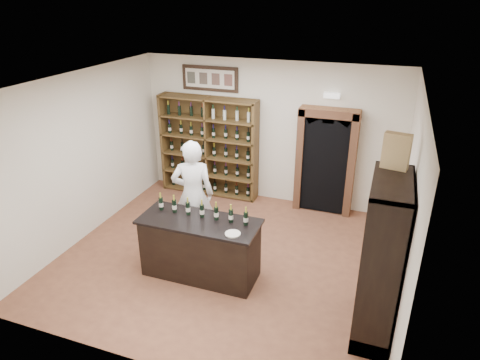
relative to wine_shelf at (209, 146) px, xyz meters
name	(u,v)px	position (x,y,z in m)	size (l,w,h in m)	color
floor	(226,257)	(1.30, -2.33, -1.10)	(5.50, 5.50, 0.00)	brown
ceiling	(224,83)	(1.30, -2.33, 1.90)	(5.50, 5.50, 0.00)	white
wall_back	(269,133)	(1.30, 0.17, 0.40)	(5.50, 0.04, 3.00)	beige
wall_left	(83,157)	(-1.45, -2.33, 0.40)	(0.04, 5.00, 3.00)	beige
wall_right	(408,204)	(4.05, -2.33, 0.40)	(0.04, 5.00, 3.00)	beige
wine_shelf	(209,146)	(0.00, 0.00, 0.00)	(2.20, 0.38, 2.20)	brown
framed_picture	(210,79)	(0.00, 0.14, 1.45)	(1.25, 0.04, 0.52)	black
arched_doorway	(326,159)	(2.55, 0.00, 0.04)	(1.17, 0.35, 2.17)	black
emergency_light	(332,95)	(2.55, 0.09, 1.30)	(0.30, 0.10, 0.10)	white
tasting_counter	(200,248)	(1.10, -2.93, -0.61)	(1.88, 0.78, 1.00)	black
counter_bottle_0	(161,204)	(0.38, -2.81, 0.01)	(0.07, 0.07, 0.30)	black
counter_bottle_1	(174,206)	(0.62, -2.81, 0.01)	(0.07, 0.07, 0.30)	black
counter_bottle_2	(188,208)	(0.86, -2.81, 0.01)	(0.07, 0.07, 0.30)	black
counter_bottle_3	(202,211)	(1.10, -2.81, 0.01)	(0.07, 0.07, 0.30)	black
counter_bottle_4	(216,213)	(1.34, -2.81, 0.01)	(0.07, 0.07, 0.30)	black
counter_bottle_5	(231,216)	(1.58, -2.81, 0.01)	(0.07, 0.07, 0.30)	black
counter_bottle_6	(246,218)	(1.82, -2.81, 0.01)	(0.07, 0.07, 0.30)	black
side_cabinet	(380,282)	(3.82, -3.23, -0.35)	(0.48, 1.20, 2.20)	black
shopkeeper	(193,195)	(0.62, -2.14, -0.11)	(0.72, 0.47, 1.98)	white
plate	(233,234)	(1.73, -3.14, -0.09)	(0.23, 0.23, 0.02)	beige
wine_crate	(396,151)	(3.78, -2.83, 1.33)	(0.32, 0.13, 0.46)	tan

